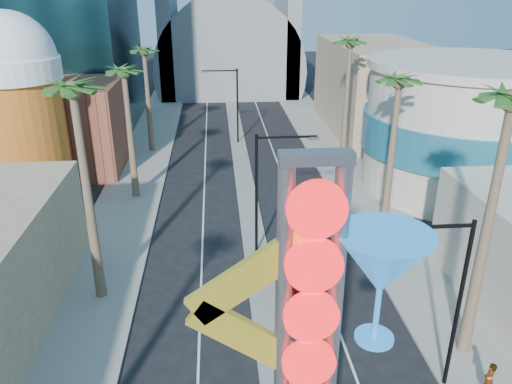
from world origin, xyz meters
name	(u,v)px	position (x,y,z in m)	size (l,w,h in m)	color
sidewalk_west	(138,175)	(-9.50, 35.00, 0.07)	(5.00, 100.00, 0.15)	gray
sidewalk_east	(344,169)	(9.50, 35.00, 0.07)	(5.00, 100.00, 0.15)	gray
median	(241,161)	(0.00, 38.00, 0.07)	(1.60, 84.00, 0.15)	gray
brick_filler_west	(67,125)	(-16.00, 38.00, 4.00)	(10.00, 10.00, 8.00)	brown
filler_east	(375,88)	(16.00, 48.00, 5.00)	(10.00, 20.00, 10.00)	#9D7B65
beer_mug	(18,104)	(-17.00, 30.00, 7.84)	(7.00, 7.00, 14.50)	#B55A18
turquoise_building	(466,127)	(18.00, 30.00, 5.25)	(16.60, 16.60, 10.60)	#B8AE9C
canopy	(229,64)	(0.00, 72.00, 4.31)	(22.00, 16.00, 22.00)	slate
neon_sign	(337,331)	(0.82, 2.96, 7.31)	(6.53, 2.60, 12.55)	gray
streetlight_0	(265,184)	(0.55, 20.00, 4.88)	(3.79, 0.25, 8.00)	black
streetlight_1	(232,99)	(-0.55, 44.00, 4.88)	(3.79, 0.25, 8.00)	black
streetlight_2	(450,292)	(6.72, 8.00, 4.83)	(3.45, 0.25, 8.00)	black
palm_1	(75,105)	(-9.00, 16.00, 10.82)	(2.40, 2.40, 12.70)	brown
palm_2	(125,80)	(-9.00, 30.00, 9.48)	(2.40, 2.40, 11.20)	brown
palm_3	(144,58)	(-9.00, 42.00, 9.48)	(2.40, 2.40, 11.20)	brown
palm_5	(509,120)	(9.00, 10.00, 11.27)	(2.40, 2.40, 13.20)	brown
palm_6	(398,92)	(9.00, 22.00, 9.93)	(2.40, 2.40, 11.70)	brown
palm_7	(350,52)	(9.00, 34.00, 10.82)	(2.40, 2.40, 12.70)	brown
red_pickup	(308,275)	(2.62, 16.00, 0.81)	(2.70, 5.85, 1.63)	#AC100D
pedestrian_a	(489,380)	(8.63, 7.15, 0.99)	(0.61, 0.40, 1.68)	gray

